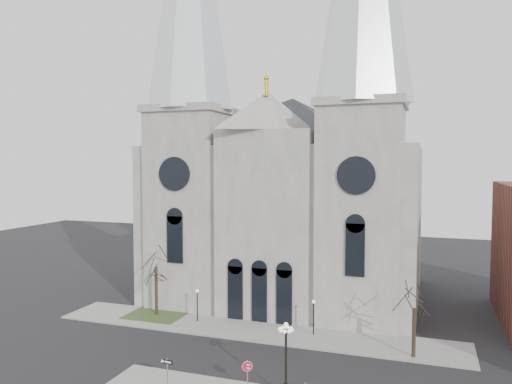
% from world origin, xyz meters
% --- Properties ---
extents(ground, '(160.00, 160.00, 0.00)m').
position_xyz_m(ground, '(0.00, 0.00, 0.00)').
color(ground, black).
rests_on(ground, ground).
extents(sidewalk_far, '(40.00, 6.00, 0.14)m').
position_xyz_m(sidewalk_far, '(0.00, 11.00, 0.07)').
color(sidewalk_far, gray).
rests_on(sidewalk_far, ground).
extents(grass_patch, '(6.00, 5.00, 0.18)m').
position_xyz_m(grass_patch, '(-11.00, 12.00, 0.09)').
color(grass_patch, '#2E4A1F').
rests_on(grass_patch, ground).
extents(cathedral, '(33.00, 26.66, 54.00)m').
position_xyz_m(cathedral, '(0.00, 22.86, 18.48)').
color(cathedral, gray).
rests_on(cathedral, ground).
extents(tree_left, '(3.20, 3.20, 7.50)m').
position_xyz_m(tree_left, '(-11.00, 12.00, 5.58)').
color(tree_left, black).
rests_on(tree_left, ground).
extents(tree_right, '(3.20, 3.20, 6.00)m').
position_xyz_m(tree_right, '(15.00, 9.00, 4.47)').
color(tree_right, black).
rests_on(tree_right, ground).
extents(ped_lamp_left, '(0.32, 0.32, 3.26)m').
position_xyz_m(ped_lamp_left, '(-6.00, 11.50, 2.33)').
color(ped_lamp_left, black).
rests_on(ped_lamp_left, sidewalk_far).
extents(ped_lamp_right, '(0.32, 0.32, 3.26)m').
position_xyz_m(ped_lamp_right, '(6.00, 11.50, 2.33)').
color(ped_lamp_right, black).
rests_on(ped_lamp_right, sidewalk_far).
extents(stop_sign, '(0.78, 0.09, 2.15)m').
position_xyz_m(stop_sign, '(4.12, -1.29, 1.70)').
color(stop_sign, slate).
rests_on(stop_sign, sidewalk_near).
extents(globe_lamp, '(1.17, 1.17, 5.13)m').
position_xyz_m(globe_lamp, '(6.87, -1.08, 3.36)').
color(globe_lamp, black).
rests_on(globe_lamp, sidewalk_near).
extents(one_way_sign, '(0.95, 0.12, 2.17)m').
position_xyz_m(one_way_sign, '(-1.42, -2.76, 1.61)').
color(one_way_sign, slate).
rests_on(one_way_sign, sidewalk_near).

